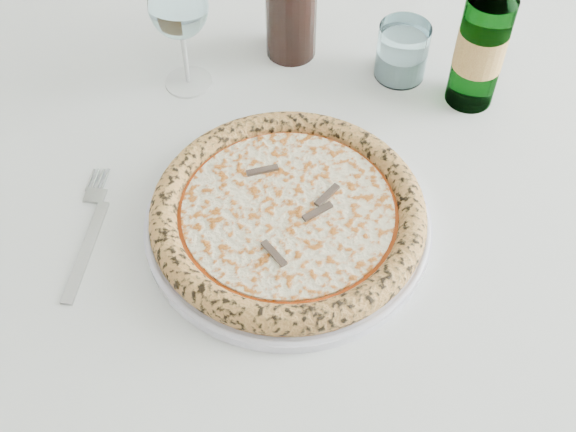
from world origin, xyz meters
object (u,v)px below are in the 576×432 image
Objects in this scene: dining_table at (285,206)px; beer_bottle at (483,39)px; wine_glass at (178,9)px; tumbler at (402,55)px; plate at (288,222)px; pizza at (288,213)px.

dining_table is 6.22× the size of beer_bottle.
wine_glass reaches higher than tumbler.
wine_glass reaches higher than dining_table.
tumbler reaches higher than plate.
dining_table is 8.99× the size of wine_glass.
pizza is at bearing -122.32° from tumbler.
tumbler reaches higher than dining_table.
plate is (0.00, -0.10, 0.09)m from dining_table.
wine_glass reaches higher than pizza.
pizza is at bearing 160.64° from plate.
dining_table is 0.30m from wine_glass.
wine_glass is 2.16× the size of tumbler.
wine_glass is at bearing 173.05° from beer_bottle.
pizza is at bearing -140.38° from beer_bottle.
pizza is (-0.00, 0.00, 0.02)m from plate.
beer_bottle is (0.26, 0.12, 0.19)m from dining_table.
beer_bottle reaches higher than tumbler.
tumbler is (0.30, 0.01, -0.09)m from wine_glass.
pizza is 4.02× the size of tumbler.
dining_table is 0.15m from pizza.
wine_glass is at bearing 116.35° from pizza.
plate is 1.95× the size of wine_glass.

